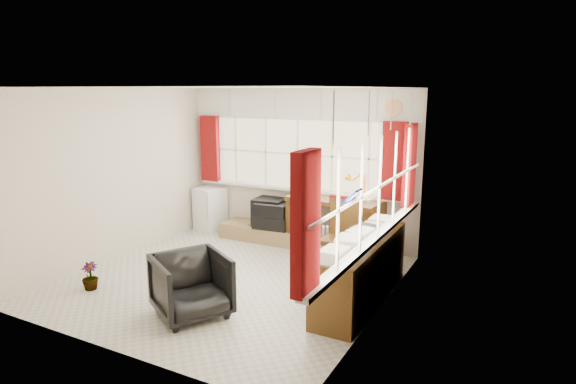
# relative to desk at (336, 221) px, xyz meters

# --- Properties ---
(ground) EXTENTS (4.00, 4.00, 0.00)m
(ground) POSITION_rel_desk_xyz_m (-0.75, -1.80, -0.46)
(ground) COLOR beige
(ground) RESTS_ON ground
(room_walls) EXTENTS (4.00, 4.00, 4.00)m
(room_walls) POSITION_rel_desk_xyz_m (-0.75, -1.80, 1.04)
(room_walls) COLOR beige
(room_walls) RESTS_ON ground
(window_back) EXTENTS (3.70, 0.12, 3.60)m
(window_back) POSITION_rel_desk_xyz_m (-0.75, 0.14, 0.48)
(window_back) COLOR beige
(window_back) RESTS_ON room_walls
(window_right) EXTENTS (0.12, 3.70, 3.60)m
(window_right) POSITION_rel_desk_xyz_m (1.19, -1.80, 0.48)
(window_right) COLOR beige
(window_right) RESTS_ON room_walls
(curtains) EXTENTS (3.83, 3.83, 1.15)m
(curtains) POSITION_rel_desk_xyz_m (0.17, -0.87, 0.99)
(curtains) COLOR maroon
(curtains) RESTS_ON room_walls
(overhead_cabinets) EXTENTS (3.98, 3.98, 0.48)m
(overhead_cabinets) POSITION_rel_desk_xyz_m (0.23, -0.82, 1.79)
(overhead_cabinets) COLOR silver
(overhead_cabinets) RESTS_ON room_walls
(desk) EXTENTS (1.51, 0.84, 0.87)m
(desk) POSITION_rel_desk_xyz_m (0.00, 0.00, 0.00)
(desk) COLOR #503312
(desk) RESTS_ON ground
(desk_lamp) EXTENTS (0.17, 0.16, 0.40)m
(desk_lamp) POSITION_rel_desk_xyz_m (0.39, 0.17, 0.66)
(desk_lamp) COLOR #F9A10A
(desk_lamp) RESTS_ON desk
(task_chair) EXTENTS (0.47, 0.49, 1.07)m
(task_chair) POSITION_rel_desk_xyz_m (0.46, -0.92, 0.11)
(task_chair) COLOR black
(task_chair) RESTS_ON ground
(office_chair) EXTENTS (1.05, 1.04, 0.70)m
(office_chair) POSITION_rel_desk_xyz_m (-0.56, -2.85, -0.11)
(office_chair) COLOR black
(office_chair) RESTS_ON ground
(radiator) EXTENTS (0.41, 0.29, 0.58)m
(radiator) POSITION_rel_desk_xyz_m (0.21, -0.67, -0.23)
(radiator) COLOR white
(radiator) RESTS_ON ground
(credenza) EXTENTS (0.50, 2.00, 0.85)m
(credenza) POSITION_rel_desk_xyz_m (0.98, -1.60, -0.07)
(credenza) COLOR #503312
(credenza) RESTS_ON ground
(file_tray) EXTENTS (0.33, 0.39, 0.11)m
(file_tray) POSITION_rel_desk_xyz_m (0.94, -1.40, 0.34)
(file_tray) COLOR black
(file_tray) RESTS_ON credenza
(tv_bench) EXTENTS (1.40, 0.50, 0.25)m
(tv_bench) POSITION_rel_desk_xyz_m (-1.30, -0.08, -0.34)
(tv_bench) COLOR olive
(tv_bench) RESTS_ON ground
(crt_tv) EXTENTS (0.54, 0.51, 0.45)m
(crt_tv) POSITION_rel_desk_xyz_m (-1.18, -0.01, 0.01)
(crt_tv) COLOR black
(crt_tv) RESTS_ON tv_bench
(hifi_stack) EXTENTS (0.61, 0.42, 0.42)m
(hifi_stack) POSITION_rel_desk_xyz_m (-1.05, -0.16, -0.01)
(hifi_stack) COLOR black
(hifi_stack) RESTS_ON tv_bench
(mini_fridge) EXTENTS (0.54, 0.55, 0.77)m
(mini_fridge) POSITION_rel_desk_xyz_m (-2.42, -0.00, -0.08)
(mini_fridge) COLOR white
(mini_fridge) RESTS_ON ground
(spray_bottle_a) EXTENTS (0.12, 0.12, 0.29)m
(spray_bottle_a) POSITION_rel_desk_xyz_m (-1.48, -0.21, -0.32)
(spray_bottle_a) COLOR silver
(spray_bottle_a) RESTS_ON ground
(spray_bottle_b) EXTENTS (0.11, 0.11, 0.20)m
(spray_bottle_b) POSITION_rel_desk_xyz_m (-0.37, -0.24, -0.37)
(spray_bottle_b) COLOR #8BCFBE
(spray_bottle_b) RESTS_ON ground
(flower_vase) EXTENTS (0.26, 0.26, 0.35)m
(flower_vase) POSITION_rel_desk_xyz_m (-2.15, -2.88, -0.29)
(flower_vase) COLOR black
(flower_vase) RESTS_ON ground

